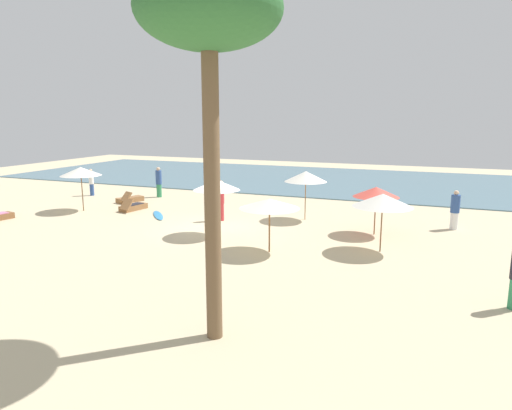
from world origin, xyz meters
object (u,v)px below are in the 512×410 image
object	(u,v)px
umbrella_2	(81,171)
umbrella_3	(383,200)
surfboard	(158,215)
lounger_2	(133,207)
person_1	(221,200)
umbrella_1	(217,185)
umbrella_5	(270,204)
person_2	(159,182)
umbrella_0	(306,176)
person_3	(91,182)
palm_1	(209,19)
lounger_1	(130,199)
person_4	(455,210)
umbrella_4	(376,192)

from	to	relation	value
umbrella_2	umbrella_3	xyz separation A→B (m)	(15.17, -1.72, -0.16)
surfboard	lounger_2	bearing A→B (deg)	161.18
umbrella_2	person_1	distance (m)	7.73
umbrella_1	umbrella_5	size ratio (longest dim) A/B	1.06
person_2	umbrella_0	bearing A→B (deg)	-14.96
umbrella_2	surfboard	xyz separation A→B (m)	(4.30, 0.38, -2.02)
person_3	palm_1	xyz separation A→B (m)	(15.36, -13.58, 5.84)
umbrella_2	lounger_2	world-z (taller)	umbrella_2
umbrella_2	palm_1	world-z (taller)	palm_1
person_2	umbrella_5	bearing A→B (deg)	-39.00
lounger_1	person_1	bearing A→B (deg)	-17.88
person_3	person_4	xyz separation A→B (m)	(20.54, -1.00, 0.01)
umbrella_2	person_1	size ratio (longest dim) A/B	1.20
lounger_1	palm_1	size ratio (longest dim) A/B	0.23
umbrella_1	umbrella_5	bearing A→B (deg)	-27.15
umbrella_0	umbrella_2	bearing A→B (deg)	-168.47
umbrella_1	lounger_2	xyz separation A→B (m)	(-6.36, 2.88, -1.91)
umbrella_3	umbrella_4	distance (m)	2.48
umbrella_0	umbrella_5	bearing A→B (deg)	-87.56
person_1	umbrella_4	bearing A→B (deg)	0.51
lounger_2	person_4	xyz separation A→B (m)	(15.43, 1.79, 0.68)
lounger_1	surfboard	size ratio (longest dim) A/B	0.91
umbrella_5	palm_1	world-z (taller)	palm_1
palm_1	surfboard	distance (m)	14.63
umbrella_0	surfboard	xyz separation A→B (m)	(-6.93, -1.91, -2.02)
lounger_1	person_2	size ratio (longest dim) A/B	0.98
person_3	surfboard	world-z (taller)	person_3
umbrella_4	person_3	world-z (taller)	umbrella_4
umbrella_5	person_2	xyz separation A→B (m)	(-10.11, 8.19, -0.86)
umbrella_3	umbrella_5	bearing A→B (deg)	-157.50
lounger_1	person_1	distance (m)	7.29
umbrella_5	person_4	size ratio (longest dim) A/B	1.27
lounger_1	surfboard	bearing A→B (deg)	-34.89
person_1	umbrella_3	bearing A→B (deg)	-17.39
lounger_1	person_4	size ratio (longest dim) A/B	1.05
umbrella_0	lounger_2	size ratio (longest dim) A/B	1.31
umbrella_0	lounger_1	world-z (taller)	umbrella_0
lounger_1	person_4	distance (m)	17.00
umbrella_4	person_4	size ratio (longest dim) A/B	1.16
lounger_2	palm_1	xyz separation A→B (m)	(10.25, -10.79, 6.50)
lounger_1	surfboard	distance (m)	4.34
umbrella_4	umbrella_5	world-z (taller)	umbrella_4
umbrella_0	surfboard	size ratio (longest dim) A/B	1.18
umbrella_0	umbrella_4	xyz separation A→B (m)	(3.42, -1.59, -0.28)
umbrella_0	person_1	xyz separation A→B (m)	(-3.59, -1.65, -1.07)
person_2	surfboard	world-z (taller)	person_2
lounger_1	person_2	xyz separation A→B (m)	(0.61, 2.07, 0.75)
umbrella_2	umbrella_3	world-z (taller)	umbrella_2
umbrella_5	lounger_2	world-z (taller)	umbrella_5
umbrella_1	person_4	world-z (taller)	umbrella_1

